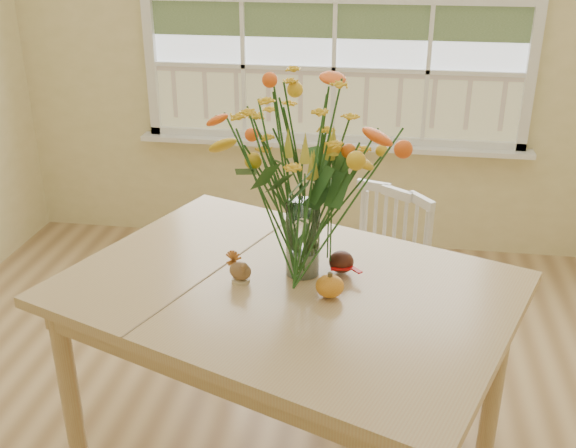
# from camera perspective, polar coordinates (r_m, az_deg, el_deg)

# --- Properties ---
(wall_back) EXTENTS (4.00, 0.02, 2.70)m
(wall_back) POSITION_cam_1_polar(r_m,az_deg,el_deg) (4.12, 4.02, 15.78)
(wall_back) COLOR beige
(wall_back) RESTS_ON floor
(window) EXTENTS (2.42, 0.12, 1.74)m
(window) POSITION_cam_1_polar(r_m,az_deg,el_deg) (4.06, 4.05, 18.24)
(window) COLOR silver
(window) RESTS_ON wall_back
(dining_table) EXTENTS (1.79, 1.54, 0.80)m
(dining_table) POSITION_cam_1_polar(r_m,az_deg,el_deg) (2.39, -0.07, -7.04)
(dining_table) COLOR tan
(dining_table) RESTS_ON floor
(windsor_chair) EXTENTS (0.55, 0.54, 0.87)m
(windsor_chair) POSITION_cam_1_polar(r_m,az_deg,el_deg) (3.08, 7.79, -4.37)
(windsor_chair) COLOR white
(windsor_chair) RESTS_ON floor
(flower_vase) EXTENTS (0.56, 0.56, 0.67)m
(flower_vase) POSITION_cam_1_polar(r_m,az_deg,el_deg) (2.25, 1.32, 4.93)
(flower_vase) COLOR white
(flower_vase) RESTS_ON dining_table
(pumpkin) EXTENTS (0.10, 0.10, 0.07)m
(pumpkin) POSITION_cam_1_polar(r_m,az_deg,el_deg) (2.25, 3.55, -5.36)
(pumpkin) COLOR #CB6D17
(pumpkin) RESTS_ON dining_table
(turkey_figurine) EXTENTS (0.09, 0.08, 0.10)m
(turkey_figurine) POSITION_cam_1_polar(r_m,az_deg,el_deg) (2.35, -4.06, -3.99)
(turkey_figurine) COLOR #CCB78C
(turkey_figurine) RESTS_ON dining_table
(dark_gourd) EXTENTS (0.13, 0.11, 0.08)m
(dark_gourd) POSITION_cam_1_polar(r_m,az_deg,el_deg) (2.40, 4.53, -3.30)
(dark_gourd) COLOR #38160F
(dark_gourd) RESTS_ON dining_table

